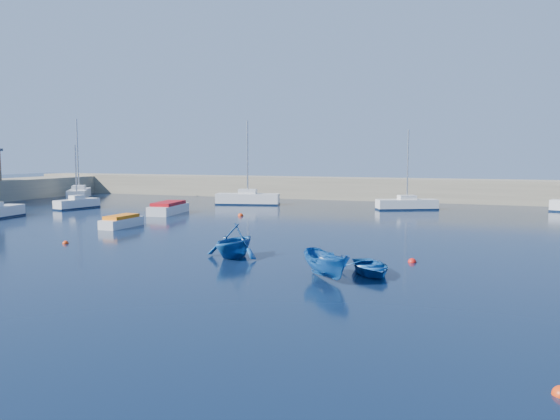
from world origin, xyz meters
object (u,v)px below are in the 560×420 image
(sailboat_5, at_px, (248,198))
(motorboat_2, at_px, (169,208))
(dinghy_center, at_px, (370,267))
(dinghy_right, at_px, (327,265))
(sailboat_3, at_px, (77,203))
(motorboat_1, at_px, (122,222))
(dinghy_left, at_px, (234,241))
(sailboat_4, at_px, (79,194))
(sailboat_6, at_px, (407,204))

(sailboat_5, distance_m, motorboat_2, 11.43)
(sailboat_5, distance_m, dinghy_center, 35.53)
(dinghy_right, bearing_deg, sailboat_3, 102.79)
(motorboat_1, distance_m, dinghy_left, 15.24)
(sailboat_3, height_order, dinghy_center, sailboat_3)
(sailboat_3, height_order, dinghy_left, sailboat_3)
(dinghy_left, height_order, dinghy_right, dinghy_left)
(sailboat_3, distance_m, dinghy_left, 31.68)
(sailboat_5, bearing_deg, motorboat_1, 163.25)
(dinghy_left, bearing_deg, motorboat_1, 156.06)
(sailboat_3, relative_size, sailboat_4, 0.66)
(sailboat_6, relative_size, dinghy_right, 2.37)
(sailboat_4, bearing_deg, motorboat_1, -77.74)
(sailboat_3, xyz_separation_m, dinghy_left, (25.94, -18.20, 0.36))
(dinghy_center, distance_m, dinghy_right, 2.32)
(motorboat_2, xyz_separation_m, dinghy_center, (22.32, -18.87, -0.19))
(motorboat_2, bearing_deg, dinghy_center, -48.47)
(motorboat_1, distance_m, dinghy_right, 21.98)
(sailboat_4, bearing_deg, dinghy_left, -73.58)
(sailboat_6, distance_m, dinghy_left, 29.21)
(sailboat_5, distance_m, dinghy_right, 36.14)
(dinghy_left, bearing_deg, sailboat_6, 87.16)
(motorboat_1, bearing_deg, motorboat_2, 100.86)
(sailboat_4, distance_m, dinghy_left, 44.17)
(sailboat_3, distance_m, sailboat_6, 32.91)
(motorboat_2, height_order, dinghy_center, motorboat_2)
(sailboat_4, xyz_separation_m, sailboat_5, (22.42, 0.28, 0.01))
(sailboat_4, xyz_separation_m, dinghy_left, (34.11, -28.06, 0.23))
(sailboat_6, distance_m, motorboat_1, 27.65)
(sailboat_3, xyz_separation_m, dinghy_right, (31.88, -21.41, 0.10))
(sailboat_3, xyz_separation_m, dinghy_center, (33.47, -19.74, -0.21))
(sailboat_3, bearing_deg, motorboat_2, 5.64)
(sailboat_3, relative_size, dinghy_center, 2.02)
(motorboat_2, xyz_separation_m, dinghy_left, (14.79, -17.33, 0.37))
(motorboat_1, height_order, dinghy_right, dinghy_right)
(sailboat_5, bearing_deg, sailboat_4, 77.60)
(motorboat_1, relative_size, motorboat_2, 0.68)
(sailboat_3, bearing_deg, sailboat_5, 45.51)
(sailboat_3, relative_size, sailboat_5, 0.71)
(motorboat_2, bearing_deg, sailboat_3, 167.31)
(sailboat_6, xyz_separation_m, dinghy_left, (-5.25, -28.73, 0.32))
(dinghy_center, relative_size, dinghy_left, 0.93)
(sailboat_3, bearing_deg, motorboat_1, -28.31)
(sailboat_5, relative_size, dinghy_center, 2.86)
(sailboat_3, xyz_separation_m, motorboat_1, (12.94, -10.25, -0.10))
(sailboat_6, xyz_separation_m, dinghy_right, (0.70, -31.95, 0.07))
(sailboat_3, distance_m, motorboat_2, 11.18)
(sailboat_4, xyz_separation_m, motorboat_2, (19.32, -10.72, -0.14))
(sailboat_5, height_order, dinghy_center, sailboat_5)
(motorboat_1, distance_m, dinghy_center, 22.61)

